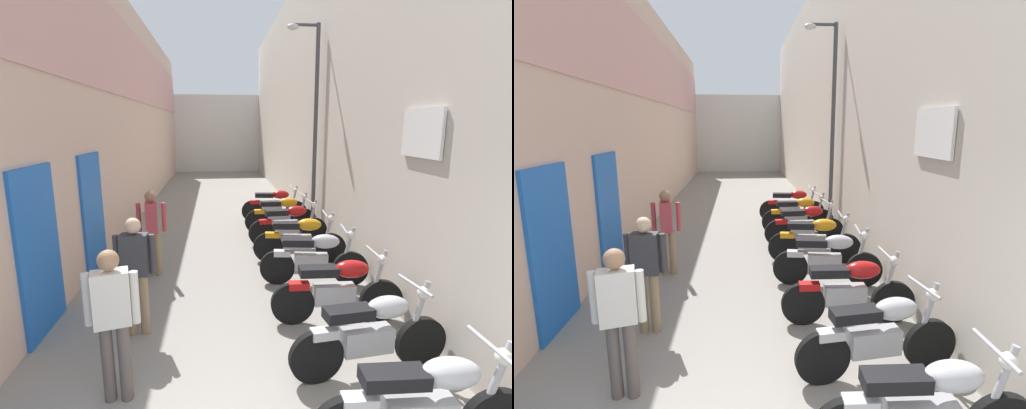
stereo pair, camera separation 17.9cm
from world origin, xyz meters
TOP-DOWN VIEW (x-y plane):
  - ground_plane at (0.00, 8.53)m, footprint 37.06×37.06m
  - building_left at (-2.64, 10.47)m, footprint 0.45×21.06m
  - building_right at (2.65, 10.53)m, footprint 0.45×21.06m
  - building_far_end at (0.00, 22.06)m, footprint 7.89×2.00m
  - motorcycle_nearest at (1.51, 0.96)m, footprint 1.85×0.58m
  - motorcycle_second at (1.51, 2.04)m, footprint 1.85×0.58m
  - motorcycle_third at (1.51, 3.18)m, footprint 1.85×0.58m
  - motorcycle_fourth at (1.51, 4.45)m, footprint 1.84×0.58m
  - motorcycle_fifth at (1.51, 5.56)m, footprint 1.84×0.58m
  - motorcycle_sixth at (1.51, 6.73)m, footprint 1.85×0.58m
  - motorcycle_seventh at (1.51, 7.73)m, footprint 1.85×0.58m
  - motorcycle_eighth at (1.51, 8.87)m, footprint 1.85×0.58m
  - pedestrian_by_doorway at (-1.15, 1.93)m, footprint 0.52×0.28m
  - pedestrian_mid_alley at (-1.18, 3.17)m, footprint 0.52×0.22m
  - pedestrian_further_down at (-1.30, 5.18)m, footprint 0.52×0.37m
  - street_lamp at (2.21, 7.62)m, footprint 0.79×0.18m

SIDE VIEW (x-z plane):
  - ground_plane at x=0.00m, z-range 0.00..0.00m
  - motorcycle_nearest at x=1.51m, z-range -0.02..1.02m
  - motorcycle_second at x=1.51m, z-range -0.02..1.02m
  - motorcycle_third at x=1.51m, z-range -0.02..1.02m
  - motorcycle_fourth at x=1.51m, z-range -0.02..1.02m
  - motorcycle_fifth at x=1.51m, z-range -0.02..1.02m
  - motorcycle_sixth at x=1.51m, z-range -0.02..1.02m
  - motorcycle_seventh at x=1.51m, z-range -0.02..1.02m
  - motorcycle_eighth at x=1.51m, z-range -0.02..1.02m
  - pedestrian_by_doorway at x=-1.15m, z-range 0.13..1.70m
  - pedestrian_mid_alley at x=-1.18m, z-range 0.13..1.70m
  - pedestrian_further_down at x=-1.30m, z-range 0.13..1.70m
  - building_far_end at x=0.00m, z-range 0.00..4.44m
  - street_lamp at x=2.21m, z-range 0.40..5.41m
  - building_left at x=-2.64m, z-range 0.03..6.12m
  - building_right at x=2.65m, z-range 0.00..6.99m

